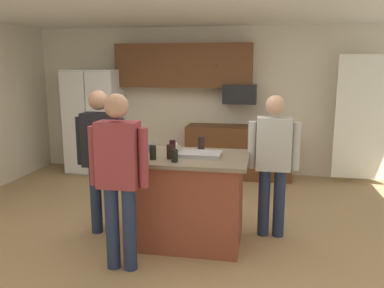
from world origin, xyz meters
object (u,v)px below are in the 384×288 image
object	(u,v)px
serving_tray	(200,154)
glass_dark_ale	(175,156)
person_guest_by_door	(273,157)
tumbler_amber	(153,153)
person_guest_right	(101,153)
glass_short_whisky	(201,144)
glass_pilsner	(170,152)
refrigerator	(95,121)
mug_ceramic_white	(174,148)
kitchen_island	(187,199)
mug_blue_stoneware	(149,148)
person_host_foreground	(119,171)
glass_stout_tall	(172,147)
microwave_over_range	(240,94)

from	to	relation	value
serving_tray	glass_dark_ale	bearing A→B (deg)	-125.52
person_guest_by_door	tumbler_amber	size ratio (longest dim) A/B	10.98
person_guest_right	glass_short_whisky	xyz separation A→B (m)	(1.12, 0.19, 0.10)
glass_short_whisky	glass_pilsner	world-z (taller)	glass_short_whisky
refrigerator	mug_ceramic_white	xyz separation A→B (m)	(2.04, -2.48, 0.10)
person_guest_by_door	mug_ceramic_white	world-z (taller)	person_guest_by_door
mug_ceramic_white	person_guest_by_door	bearing A→B (deg)	9.01
kitchen_island	serving_tray	bearing A→B (deg)	4.10
tumbler_amber	mug_blue_stoneware	distance (m)	0.37
person_host_foreground	mug_ceramic_white	xyz separation A→B (m)	(0.32, 0.86, 0.05)
tumbler_amber	glass_pilsner	size ratio (longest dim) A/B	0.99
glass_stout_tall	mug_ceramic_white	bearing A→B (deg)	96.11
person_guest_right	refrigerator	bearing A→B (deg)	118.10
kitchen_island	glass_pilsner	bearing A→B (deg)	-131.57
glass_short_whisky	microwave_over_range	bearing A→B (deg)	84.09
refrigerator	glass_pilsner	size ratio (longest dim) A/B	12.48
glass_stout_tall	glass_short_whisky	bearing A→B (deg)	35.52
person_guest_by_door	glass_pilsner	bearing A→B (deg)	5.16
tumbler_amber	serving_tray	bearing A→B (deg)	27.90
person_host_foreground	person_guest_right	bearing A→B (deg)	69.44
person_host_foreground	person_guest_right	xyz separation A→B (m)	(-0.50, 0.75, -0.02)
microwave_over_range	glass_pilsner	distance (m)	3.00
person_guest_right	microwave_over_range	bearing A→B (deg)	65.90
person_guest_right	mug_ceramic_white	xyz separation A→B (m)	(0.82, 0.11, 0.07)
refrigerator	microwave_over_range	xyz separation A→B (m)	(2.60, 0.12, 0.52)
person_guest_by_door	glass_dark_ale	distance (m)	1.17
glass_dark_ale	refrigerator	bearing A→B (deg)	126.32
person_guest_by_door	glass_pilsner	size ratio (longest dim) A/B	10.86
microwave_over_range	person_guest_right	world-z (taller)	person_guest_right
person_guest_by_door	person_host_foreground	xyz separation A→B (m)	(-1.42, -1.03, 0.05)
microwave_over_range	person_host_foreground	size ratio (longest dim) A/B	0.33
refrigerator	serving_tray	distance (m)	3.54
tumbler_amber	person_guest_by_door	bearing A→B (deg)	24.70
kitchen_island	tumbler_amber	world-z (taller)	tumbler_amber
kitchen_island	mug_blue_stoneware	xyz separation A→B (m)	(-0.45, 0.11, 0.53)
glass_stout_tall	microwave_over_range	bearing A→B (deg)	78.69
person_guest_right	tumbler_amber	world-z (taller)	person_guest_right
person_guest_right	glass_pilsner	size ratio (longest dim) A/B	11.19
person_host_foreground	glass_dark_ale	bearing A→B (deg)	-10.76
tumbler_amber	mug_blue_stoneware	size ratio (longest dim) A/B	1.19
glass_dark_ale	mug_blue_stoneware	size ratio (longest dim) A/B	1.04
refrigerator	glass_short_whisky	world-z (taller)	refrigerator
mug_ceramic_white	serving_tray	distance (m)	0.36
glass_dark_ale	glass_pilsner	distance (m)	0.14
person_host_foreground	glass_pilsner	world-z (taller)	person_host_foreground
kitchen_island	person_guest_right	xyz separation A→B (m)	(-1.00, 0.05, 0.46)
person_guest_by_door	person_host_foreground	bearing A→B (deg)	16.02
person_host_foreground	serving_tray	xyz separation A→B (m)	(0.65, 0.71, 0.03)
person_host_foreground	person_guest_right	size ratio (longest dim) A/B	1.01
refrigerator	glass_dark_ale	bearing A→B (deg)	-53.68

